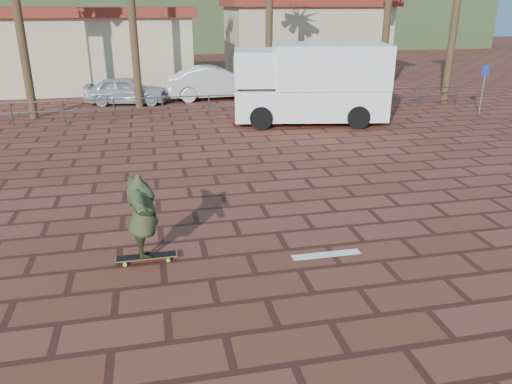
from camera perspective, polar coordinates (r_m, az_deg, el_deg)
The scene contains 12 objects.
ground at distance 10.94m, azimuth 2.46°, elevation -4.65°, with size 120.00×120.00×0.00m, color brown.
paint_stripe at distance 10.11m, azimuth 8.04°, elevation -7.09°, with size 1.40×0.22×0.01m, color white.
guardrail at distance 22.07m, azimuth -5.41°, elevation 10.20°, with size 24.06×0.06×1.00m.
building_west at distance 31.84m, azimuth -19.02°, elevation 15.34°, with size 12.60×7.60×4.50m.
building_east at distance 35.23m, azimuth 5.56°, elevation 17.16°, with size 10.60×6.60×5.00m.
hill_front at distance 59.63m, azimuth -10.21°, elevation 18.83°, with size 70.00×18.00×6.00m, color #384C28.
longboard at distance 9.96m, azimuth -12.41°, elevation -7.24°, with size 1.18×0.27×0.12m.
skateboarder at distance 9.59m, azimuth -12.81°, elevation -2.70°, with size 2.06×0.56×1.68m, color #373F22.
campervan at distance 21.03m, azimuth 6.31°, elevation 12.39°, with size 6.49×3.61×3.18m.
car_silver at distance 25.89m, azimuth -14.61°, elevation 11.20°, with size 1.61×3.99×1.36m, color #B5B7BD.
car_white at distance 26.56m, azimuth -4.65°, elevation 12.34°, with size 1.77×5.06×1.67m, color silver.
street_sign at distance 24.68m, azimuth 24.63°, elevation 11.53°, with size 0.43×0.16×2.17m.
Camera 1 is at (-2.52, -9.56, 4.69)m, focal length 35.00 mm.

